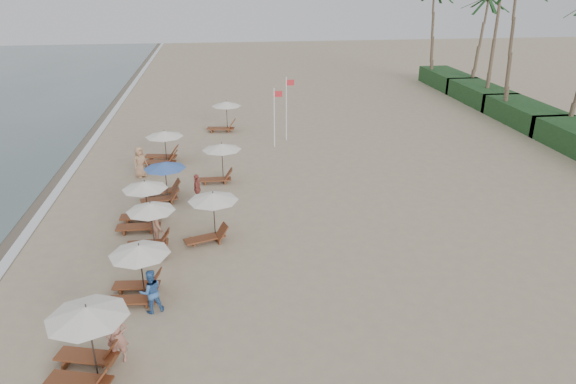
{
  "coord_description": "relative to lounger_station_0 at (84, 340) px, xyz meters",
  "views": [
    {
      "loc": [
        -2.12,
        -15.94,
        11.03
      ],
      "look_at": [
        1.0,
        7.26,
        1.3
      ],
      "focal_mm": 32.65,
      "sensor_mm": 36.0,
      "label": 1
    }
  ],
  "objects": [
    {
      "name": "foam_line",
      "position": [
        -4.86,
        12.92,
        -1.24
      ],
      "size": [
        0.5,
        140.0,
        0.02
      ],
      "primitive_type": "cube",
      "color": "white",
      "rests_on": "ground"
    },
    {
      "name": "beachgoer_near",
      "position": [
        0.8,
        0.54,
        -0.35
      ],
      "size": [
        0.68,
        0.46,
        1.8
      ],
      "primitive_type": "imported",
      "rotation": [
        0.0,
        0.0,
        -0.05
      ],
      "color": "#A46A59",
      "rests_on": "ground"
    },
    {
      "name": "beachgoer_mid_b",
      "position": [
        1.28,
        8.21,
        -0.31
      ],
      "size": [
        1.16,
        1.4,
        1.89
      ],
      "primitive_type": "imported",
      "rotation": [
        0.0,
        0.0,
        2.02
      ],
      "color": "#8F5F49",
      "rests_on": "ground"
    },
    {
      "name": "lounger_station_3",
      "position": [
        0.4,
        9.98,
        -0.2
      ],
      "size": [
        2.54,
        2.1,
        2.27
      ],
      "color": "brown",
      "rests_on": "ground"
    },
    {
      "name": "flag_pole_far",
      "position": [
        8.97,
        22.92,
        1.26
      ],
      "size": [
        0.6,
        0.08,
        4.54
      ],
      "color": "silver",
      "rests_on": "ground"
    },
    {
      "name": "ground",
      "position": [
        6.34,
        2.92,
        -1.25
      ],
      "size": [
        160.0,
        160.0,
        0.0
      ],
      "primitive_type": "plane",
      "color": "tan",
      "rests_on": "ground"
    },
    {
      "name": "beachgoer_far_a",
      "position": [
        2.9,
        12.45,
        -0.46
      ],
      "size": [
        0.49,
        0.97,
        1.59
      ],
      "primitive_type": "imported",
      "rotation": [
        0.0,
        0.0,
        4.6
      ],
      "color": "#A84C43",
      "rests_on": "ground"
    },
    {
      "name": "inland_station_0",
      "position": [
        3.6,
        8.15,
        0.2
      ],
      "size": [
        2.6,
        2.24,
        2.22
      ],
      "color": "brown",
      "rests_on": "ground"
    },
    {
      "name": "inland_station_1",
      "position": [
        4.1,
        15.37,
        0.2
      ],
      "size": [
        2.56,
        2.24,
        2.22
      ],
      "color": "brown",
      "rests_on": "ground"
    },
    {
      "name": "beachgoer_mid_a",
      "position": [
        1.54,
        2.99,
        -0.43
      ],
      "size": [
        0.96,
        0.85,
        1.64
      ],
      "primitive_type": "imported",
      "rotation": [
        0.0,
        0.0,
        3.47
      ],
      "color": "#3766A7",
      "rests_on": "ground"
    },
    {
      "name": "flag_pole_near",
      "position": [
        7.96,
        21.49,
        1.02
      ],
      "size": [
        0.6,
        0.08,
        4.08
      ],
      "color": "silver",
      "rests_on": "ground"
    },
    {
      "name": "lounger_station_4",
      "position": [
        1.06,
        13.13,
        -0.19
      ],
      "size": [
        2.55,
        2.19,
        2.09
      ],
      "color": "brown",
      "rests_on": "ground"
    },
    {
      "name": "lounger_station_5",
      "position": [
        0.53,
        19.08,
        -0.21
      ],
      "size": [
        2.73,
        2.35,
        2.08
      ],
      "color": "brown",
      "rests_on": "ground"
    },
    {
      "name": "lounger_station_0",
      "position": [
        0.0,
        0.0,
        0.0
      ],
      "size": [
        2.65,
        2.39,
        2.38
      ],
      "color": "brown",
      "rests_on": "ground"
    },
    {
      "name": "lounger_station_2",
      "position": [
        1.0,
        7.27,
        -0.08
      ],
      "size": [
        2.33,
        2.03,
        2.34
      ],
      "color": "brown",
      "rests_on": "ground"
    },
    {
      "name": "lounger_station_1",
      "position": [
        0.97,
        3.95,
        -0.08
      ],
      "size": [
        2.41,
        2.21,
        2.16
      ],
      "color": "brown",
      "rests_on": "ground"
    },
    {
      "name": "wet_sand_band",
      "position": [
        -6.16,
        12.92,
        -1.25
      ],
      "size": [
        3.2,
        140.0,
        0.01
      ],
      "primitive_type": "cube",
      "color": "#6B5E4C",
      "rests_on": "ground"
    },
    {
      "name": "beachgoer_far_b",
      "position": [
        -0.51,
        16.77,
        -0.33
      ],
      "size": [
        1.06,
        1.04,
        1.84
      ],
      "primitive_type": "imported",
      "rotation": [
        0.0,
        0.0,
        0.75
      ],
      "color": "tan",
      "rests_on": "ground"
    },
    {
      "name": "inland_station_2",
      "position": [
        4.56,
        25.99,
        0.08
      ],
      "size": [
        2.78,
        2.24,
        2.22
      ],
      "color": "brown",
      "rests_on": "ground"
    }
  ]
}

